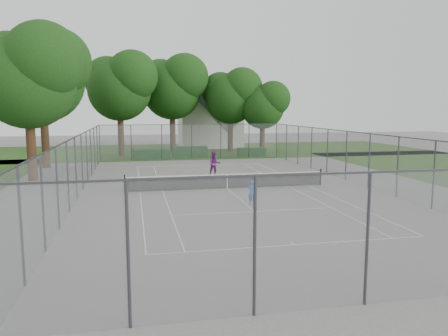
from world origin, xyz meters
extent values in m
plane|color=slate|center=(0.00, 0.00, 0.00)|extent=(120.00, 120.00, 0.00)
cube|color=#224614|center=(0.00, 26.00, 0.00)|extent=(60.00, 20.00, 0.00)
cube|color=silver|center=(0.00, -11.88, 0.01)|extent=(10.97, 0.06, 0.01)
cube|color=silver|center=(0.00, 11.88, 0.01)|extent=(10.97, 0.06, 0.01)
cube|color=silver|center=(-5.49, 0.00, 0.01)|extent=(0.06, 23.77, 0.01)
cube|color=silver|center=(5.49, 0.00, 0.01)|extent=(0.06, 23.77, 0.01)
cube|color=silver|center=(-4.12, 0.00, 0.01)|extent=(0.06, 23.77, 0.01)
cube|color=silver|center=(4.12, 0.00, 0.01)|extent=(0.06, 23.77, 0.01)
cube|color=silver|center=(0.00, -6.40, 0.01)|extent=(8.23, 0.06, 0.01)
cube|color=silver|center=(0.00, 6.40, 0.01)|extent=(8.23, 0.06, 0.01)
cube|color=silver|center=(0.00, 0.00, 0.01)|extent=(0.06, 12.80, 0.01)
cube|color=silver|center=(0.00, -11.73, 0.01)|extent=(0.06, 0.30, 0.01)
cube|color=silver|center=(0.00, 11.73, 0.01)|extent=(0.06, 0.30, 0.01)
cylinder|color=black|center=(-6.39, 0.00, 0.55)|extent=(0.10, 0.10, 1.10)
cylinder|color=black|center=(6.39, 0.00, 0.55)|extent=(0.10, 0.10, 1.10)
cube|color=black|center=(0.00, 0.00, 0.45)|extent=(12.67, 0.01, 0.86)
cube|color=white|center=(0.00, 0.00, 0.91)|extent=(12.77, 0.03, 0.06)
cube|color=white|center=(0.00, 0.00, 0.44)|extent=(0.05, 0.02, 0.88)
cylinder|color=#38383D|center=(-9.00, 17.00, 1.75)|extent=(0.08, 0.08, 3.50)
cylinder|color=#38383D|center=(9.00, 17.00, 1.75)|extent=(0.08, 0.08, 3.50)
cube|color=slate|center=(0.00, -17.00, 1.75)|extent=(18.00, 0.02, 3.50)
cube|color=slate|center=(0.00, 17.00, 1.75)|extent=(18.00, 0.02, 3.50)
cube|color=slate|center=(-9.00, 0.00, 1.75)|extent=(0.02, 34.00, 3.50)
cube|color=slate|center=(9.00, 0.00, 1.75)|extent=(0.02, 34.00, 3.50)
cube|color=#38383D|center=(0.00, -17.00, 3.50)|extent=(18.00, 0.05, 0.05)
cube|color=#38383D|center=(0.00, 17.00, 3.50)|extent=(18.00, 0.05, 0.05)
cube|color=#38383D|center=(-9.00, 0.00, 3.50)|extent=(0.05, 34.00, 0.05)
cube|color=#38383D|center=(9.00, 0.00, 3.50)|extent=(0.05, 34.00, 0.05)
cylinder|color=#372014|center=(-7.09, 21.88, 2.38)|extent=(0.65, 0.65, 4.77)
sphere|color=black|center=(-7.09, 21.88, 7.14)|extent=(6.78, 6.78, 6.78)
sphere|color=black|center=(-5.74, 20.86, 8.49)|extent=(5.42, 5.42, 5.42)
sphere|color=black|center=(-8.28, 22.72, 8.15)|extent=(5.08, 5.08, 5.08)
cylinder|color=#372014|center=(-1.24, 24.58, 2.41)|extent=(0.65, 0.65, 4.82)
sphere|color=black|center=(-1.24, 24.58, 7.22)|extent=(6.85, 6.85, 6.85)
sphere|color=black|center=(0.13, 23.56, 8.59)|extent=(5.48, 5.48, 5.48)
sphere|color=black|center=(-2.44, 25.44, 8.24)|extent=(5.14, 5.14, 5.14)
cylinder|color=#372014|center=(5.46, 23.50, 2.08)|extent=(0.63, 0.63, 4.16)
sphere|color=black|center=(5.46, 23.50, 6.24)|extent=(5.92, 5.92, 5.92)
sphere|color=black|center=(6.64, 22.61, 7.42)|extent=(4.74, 4.74, 4.74)
sphere|color=black|center=(4.42, 24.24, 7.13)|extent=(4.44, 4.44, 4.44)
cylinder|color=#372014|center=(8.84, 21.66, 1.74)|extent=(0.59, 0.59, 3.49)
sphere|color=black|center=(8.84, 21.66, 5.22)|extent=(4.96, 4.96, 4.96)
sphere|color=black|center=(9.83, 20.92, 6.21)|extent=(3.97, 3.97, 3.97)
sphere|color=black|center=(7.97, 22.28, 5.97)|extent=(3.72, 3.72, 3.72)
cylinder|color=#372014|center=(-13.24, 13.09, 2.49)|extent=(0.66, 0.66, 4.98)
sphere|color=black|center=(-13.24, 13.09, 7.46)|extent=(7.09, 7.09, 7.09)
sphere|color=black|center=(-11.82, 12.03, 8.88)|extent=(5.67, 5.67, 5.67)
sphere|color=black|center=(-14.48, 13.98, 8.53)|extent=(5.31, 5.31, 5.31)
cylinder|color=#372014|center=(-12.88, 6.03, 2.33)|extent=(0.65, 0.65, 4.65)
sphere|color=black|center=(-12.88, 6.03, 6.97)|extent=(6.61, 6.61, 6.61)
sphere|color=black|center=(-11.56, 5.04, 8.29)|extent=(5.29, 5.29, 5.29)
sphere|color=black|center=(-14.04, 6.86, 7.96)|extent=(4.96, 4.96, 4.96)
cube|color=#144117|center=(-4.06, 18.00, 0.48)|extent=(3.86, 1.16, 0.97)
cube|color=#144117|center=(0.01, 18.56, 0.57)|extent=(3.66, 1.04, 1.15)
cube|color=#144117|center=(6.69, 18.38, 0.45)|extent=(2.98, 1.09, 0.89)
cube|color=silver|center=(4.21, 30.45, 2.97)|extent=(7.93, 5.95, 5.95)
cube|color=#57575D|center=(4.21, 30.45, 5.95)|extent=(7.85, 6.14, 7.85)
imported|color=#3168B9|center=(0.29, -4.92, 0.68)|extent=(0.58, 0.50, 1.35)
imported|color=#68246D|center=(0.17, 5.38, 0.93)|extent=(0.93, 0.74, 1.86)
camera|label=1|loc=(-5.82, -26.85, 5.09)|focal=35.00mm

